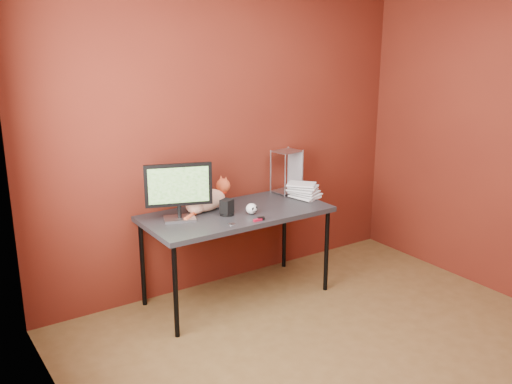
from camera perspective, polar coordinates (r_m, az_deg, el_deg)
room at (r=3.43m, az=12.26°, el=3.69°), size 3.52×3.52×2.61m
desk at (r=4.58m, az=-1.95°, el=-2.56°), size 1.50×0.70×0.75m
monitor at (r=4.33m, az=-7.75°, el=0.33°), size 0.49×0.23×0.44m
cat at (r=4.57m, az=-4.95°, el=-0.80°), size 0.51×0.30×0.25m
skull_mug at (r=4.48m, az=-0.45°, el=-1.67°), size 0.09×0.09×0.09m
speaker at (r=4.46m, az=-2.93°, el=-1.59°), size 0.12×0.11×0.13m
book_stack at (r=4.72m, az=4.45°, el=7.47°), size 0.29×0.29×1.42m
wire_rack at (r=5.06m, az=3.08°, el=2.09°), size 0.25×0.21×0.38m
pocket_knife at (r=4.33m, az=0.25°, el=-2.80°), size 0.09×0.03×0.02m
black_gadget at (r=4.35m, az=0.52°, el=-2.67°), size 0.06×0.05×0.02m
washer at (r=4.26m, az=-2.47°, el=-3.23°), size 0.05×0.05×0.00m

